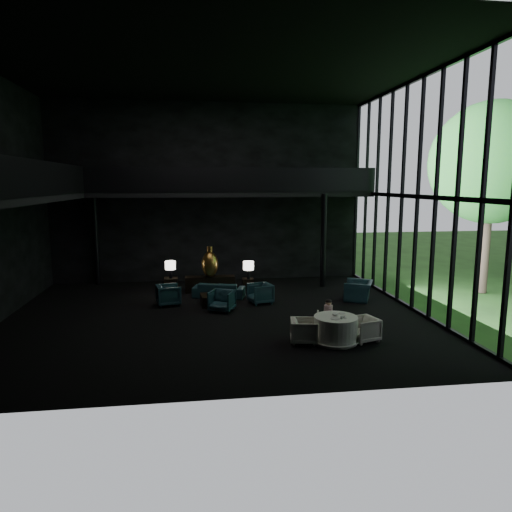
{
  "coord_description": "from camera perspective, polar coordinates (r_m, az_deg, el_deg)",
  "views": [
    {
      "loc": [
        -0.68,
        -14.91,
        4.46
      ],
      "look_at": [
        1.4,
        0.5,
        1.97
      ],
      "focal_mm": 32.0,
      "sensor_mm": 36.0,
      "label": 1
    }
  ],
  "objects": [
    {
      "name": "side_table_left",
      "position": [
        19.12,
        -10.57,
        -3.6
      ],
      "size": [
        0.55,
        0.55,
        0.61
      ],
      "primitive_type": "cube",
      "color": "black",
      "rests_on": "floor"
    },
    {
      "name": "saucer",
      "position": [
        13.01,
        11.02,
        -7.61
      ],
      "size": [
        0.17,
        0.17,
        0.01
      ],
      "primitive_type": "cylinder",
      "rotation": [
        0.0,
        0.0,
        -0.29
      ],
      "color": "white",
      "rests_on": "dining_table"
    },
    {
      "name": "cream_pot",
      "position": [
        12.91,
        10.63,
        -7.58
      ],
      "size": [
        0.07,
        0.07,
        0.08
      ],
      "primitive_type": "cylinder",
      "rotation": [
        0.0,
        0.0,
        0.07
      ],
      "color": "#99999E",
      "rests_on": "dining_table"
    },
    {
      "name": "floor",
      "position": [
        15.58,
        -4.91,
        -7.56
      ],
      "size": [
        14.0,
        12.0,
        0.02
      ],
      "primitive_type": "cube",
      "color": "black",
      "rests_on": "ground"
    },
    {
      "name": "lounge_armchair_south",
      "position": [
        16.1,
        -4.3,
        -5.41
      ],
      "size": [
        1.09,
        1.06,
        0.86
      ],
      "primitive_type": "imported",
      "rotation": [
        0.0,
        0.0,
        -0.42
      ],
      "color": "black",
      "rests_on": "floor"
    },
    {
      "name": "tree_near",
      "position": [
        20.56,
        27.4,
        10.27
      ],
      "size": [
        4.8,
        4.8,
        7.65
      ],
      "color": "#382D23",
      "rests_on": "garden_ground"
    },
    {
      "name": "coffee_cup",
      "position": [
        13.0,
        10.92,
        -7.45
      ],
      "size": [
        0.1,
        0.1,
        0.06
      ],
      "primitive_type": "cylinder",
      "rotation": [
        0.0,
        0.0,
        -0.26
      ],
      "color": "white",
      "rests_on": "saucer"
    },
    {
      "name": "child",
      "position": [
        14.0,
        9.03,
        -6.47
      ],
      "size": [
        0.26,
        0.26,
        0.56
      ],
      "rotation": [
        0.0,
        0.0,
        3.14
      ],
      "color": "pink",
      "rests_on": "dining_chair_north"
    },
    {
      "name": "ceiling",
      "position": [
        15.34,
        -5.35,
        22.42
      ],
      "size": [
        14.0,
        12.0,
        0.02
      ],
      "primitive_type": "cube",
      "color": "black",
      "rests_on": "ground"
    },
    {
      "name": "railing_left",
      "position": [
        15.52,
        -24.16,
        8.84
      ],
      "size": [
        0.06,
        12.0,
        1.0
      ],
      "primitive_type": "cube",
      "color": "black",
      "rests_on": "mezzanine_left"
    },
    {
      "name": "dining_chair_west",
      "position": [
        13.07,
        6.02,
        -9.22
      ],
      "size": [
        0.77,
        0.8,
        0.72
      ],
      "primitive_type": "imported",
      "rotation": [
        0.0,
        0.0,
        1.4
      ],
      "color": "beige",
      "rests_on": "floor"
    },
    {
      "name": "lounge_armchair_west",
      "position": [
        17.14,
        -10.89,
        -4.57
      ],
      "size": [
        0.99,
        1.04,
        0.91
      ],
      "primitive_type": "imported",
      "rotation": [
        0.0,
        0.0,
        1.78
      ],
      "color": "#1E3845",
      "rests_on": "floor"
    },
    {
      "name": "table_lamp_left",
      "position": [
        18.88,
        -10.66,
        -1.23
      ],
      "size": [
        0.43,
        0.43,
        0.72
      ],
      "color": "black",
      "rests_on": "side_table_left"
    },
    {
      "name": "column_nw",
      "position": [
        21.2,
        -19.4,
        1.93
      ],
      "size": [
        0.24,
        0.24,
        4.0
      ],
      "primitive_type": "cylinder",
      "color": "black",
      "rests_on": "floor"
    },
    {
      "name": "wall_front",
      "position": [
        8.95,
        -3.35,
        6.15
      ],
      "size": [
        14.0,
        0.04,
        8.0
      ],
      "primitive_type": "cube",
      "color": "black",
      "rests_on": "ground"
    },
    {
      "name": "dining_table",
      "position": [
        13.23,
        9.9,
        -9.22
      ],
      "size": [
        1.39,
        1.39,
        0.75
      ],
      "color": "white",
      "rests_on": "floor"
    },
    {
      "name": "side_table_right",
      "position": [
        19.22,
        -0.98,
        -3.54
      ],
      "size": [
        0.45,
        0.45,
        0.5
      ],
      "primitive_type": "cube",
      "color": "black",
      "rests_on": "floor"
    },
    {
      "name": "column_ne",
      "position": [
        19.84,
        8.41,
        1.89
      ],
      "size": [
        0.24,
        0.24,
        4.0
      ],
      "primitive_type": "cylinder",
      "color": "black",
      "rests_on": "floor"
    },
    {
      "name": "bronze_urn",
      "position": [
        18.72,
        -5.79,
        -1.0
      ],
      "size": [
        0.68,
        0.68,
        1.26
      ],
      "color": "#A37E3B",
      "rests_on": "console"
    },
    {
      "name": "wall_back",
      "position": [
        20.92,
        -5.88,
        7.8
      ],
      "size": [
        14.0,
        0.04,
        8.0
      ],
      "primitive_type": "cube",
      "color": "black",
      "rests_on": "ground"
    },
    {
      "name": "dining_chair_north",
      "position": [
        13.99,
        9.01,
        -8.26
      ],
      "size": [
        0.73,
        0.71,
        0.62
      ],
      "primitive_type": "imported",
      "rotation": [
        0.0,
        0.0,
        2.86
      ],
      "color": "beige",
      "rests_on": "floor"
    },
    {
      "name": "mezzanine_left",
      "position": [
        15.84,
        -27.51,
        6.43
      ],
      "size": [
        2.0,
        12.0,
        0.25
      ],
      "primitive_type": "cube",
      "color": "black",
      "rests_on": "wall_left"
    },
    {
      "name": "plate_b",
      "position": [
        13.43,
        10.7,
        -7.06
      ],
      "size": [
        0.26,
        0.26,
        0.01
      ],
      "primitive_type": "cylinder",
      "rotation": [
        0.0,
        0.0,
        -0.43
      ],
      "color": "white",
      "rests_on": "dining_table"
    },
    {
      "name": "sofa",
      "position": [
        18.09,
        -4.66,
        -3.96
      ],
      "size": [
        2.02,
        1.07,
        0.76
      ],
      "primitive_type": "imported",
      "rotation": [
        0.0,
        0.0,
        2.87
      ],
      "color": "#122733",
      "rests_on": "floor"
    },
    {
      "name": "railing_back",
      "position": [
        18.98,
        -2.65,
        9.53
      ],
      "size": [
        12.0,
        0.06,
        1.0
      ],
      "primitive_type": "cube",
      "color": "black",
      "rests_on": "mezzanine_back"
    },
    {
      "name": "coffee_table",
      "position": [
        16.97,
        -5.4,
        -5.48
      ],
      "size": [
        0.95,
        0.95,
        0.39
      ],
      "primitive_type": "cube",
      "rotation": [
        0.0,
        0.0,
        0.08
      ],
      "color": "black",
      "rests_on": "floor"
    },
    {
      "name": "table_lamp_right",
      "position": [
        18.96,
        -0.95,
        -1.3
      ],
      "size": [
        0.45,
        0.45,
        0.75
      ],
      "color": "black",
      "rests_on": "side_table_right"
    },
    {
      "name": "curtain_wall",
      "position": [
        16.75,
        19.56,
        7.02
      ],
      "size": [
        0.2,
        12.0,
        8.0
      ],
      "primitive_type": null,
      "color": "black",
      "rests_on": "ground"
    },
    {
      "name": "console",
      "position": [
        19.01,
        -5.76,
        -3.5
      ],
      "size": [
        2.04,
        0.46,
        0.65
      ],
      "primitive_type": "cube",
      "color": "black",
      "rests_on": "floor"
    },
    {
      "name": "window_armchair",
      "position": [
        17.96,
        12.71,
        -3.76
      ],
      "size": [
        1.23,
        1.43,
        1.06
      ],
      "primitive_type": "imported",
      "rotation": [
        0.0,
        0.0,
        -2.02
      ],
      "color": "black",
      "rests_on": "floor"
    },
    {
      "name": "dining_chair_east",
      "position": [
        13.49,
        13.27,
        -8.8
      ],
      "size": [
        0.84,
        0.87,
        0.74
      ],
      "primitive_type": "imported",
      "rotation": [
        0.0,
        0.0,
        -1.3
      ],
      "color": "#B5B4AF",
      "rests_on": "floor"
    },
    {
      "name": "lounge_armchair_east",
      "position": [
        17.1,
        0.53,
        -4.5
      ],
      "size": [
        0.99,
        1.02,
        0.87
      ],
      "primitive_type": "imported",
      "rotation": [
        0.0,
        0.0,
        -1.31
      ],
      "color": "#203942",
      "rests_on": "floor"
    },
    {
      "name": "plate_a",
      "position": [
        12.88,
        9.89,
        -7.73
      ],
      "size": [
        0.3,
        0.3,
        0.02
      ],
      "primitive_type": "cylinder",
      "rotation": [
        0.0,
        0.0,
        -0.21
      ],
      "color": "white",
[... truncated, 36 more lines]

